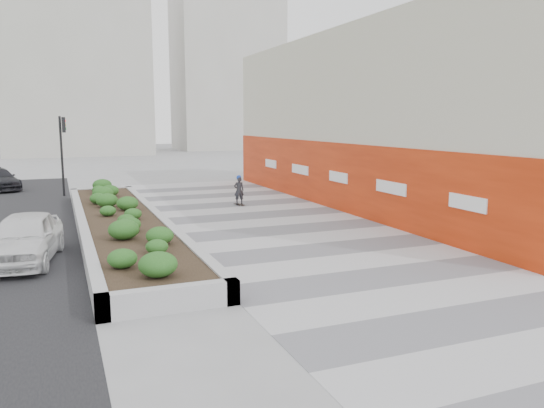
{
  "coord_description": "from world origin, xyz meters",
  "views": [
    {
      "loc": [
        -7.49,
        -12.48,
        3.97
      ],
      "look_at": [
        -0.69,
        4.37,
        1.1
      ],
      "focal_mm": 35.0,
      "sensor_mm": 36.0,
      "label": 1
    }
  ],
  "objects_px": {
    "planter": "(121,220)",
    "skateboarder": "(239,190)",
    "car_white": "(24,238)",
    "traffic_signal_near": "(63,144)"
  },
  "relations": [
    {
      "from": "planter",
      "to": "skateboarder",
      "type": "relative_size",
      "value": 12.48
    },
    {
      "from": "skateboarder",
      "to": "car_white",
      "type": "bearing_deg",
      "value": -152.86
    },
    {
      "from": "skateboarder",
      "to": "car_white",
      "type": "xyz_separation_m",
      "value": [
        -8.82,
        -7.37,
        -0.03
      ]
    },
    {
      "from": "planter",
      "to": "car_white",
      "type": "relative_size",
      "value": 4.35
    },
    {
      "from": "traffic_signal_near",
      "to": "skateboarder",
      "type": "bearing_deg",
      "value": -40.73
    },
    {
      "from": "traffic_signal_near",
      "to": "car_white",
      "type": "relative_size",
      "value": 1.01
    },
    {
      "from": "traffic_signal_near",
      "to": "skateboarder",
      "type": "xyz_separation_m",
      "value": [
        7.54,
        -6.5,
        -2.03
      ]
    },
    {
      "from": "traffic_signal_near",
      "to": "car_white",
      "type": "distance_m",
      "value": 14.07
    },
    {
      "from": "traffic_signal_near",
      "to": "car_white",
      "type": "bearing_deg",
      "value": -95.24
    },
    {
      "from": "skateboarder",
      "to": "planter",
      "type": "bearing_deg",
      "value": -158.21
    }
  ]
}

